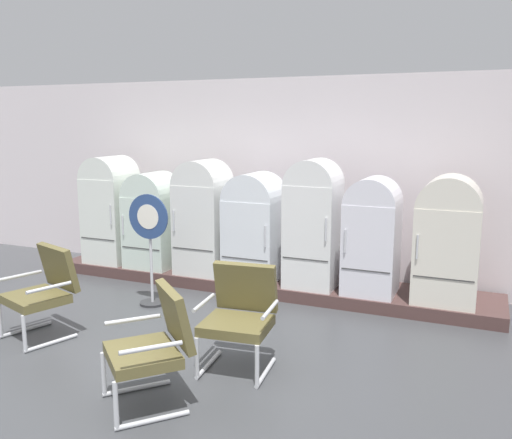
{
  "coord_description": "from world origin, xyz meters",
  "views": [
    {
      "loc": [
        2.77,
        -3.61,
        2.25
      ],
      "look_at": [
        0.03,
        2.75,
        1.0
      ],
      "focal_mm": 38.02,
      "sensor_mm": 36.0,
      "label": 1
    }
  ],
  "objects_px": {
    "sign_stand": "(150,247)",
    "armchair_left": "(44,288)",
    "refrigerator_5": "(372,233)",
    "armchair_right": "(240,312)",
    "armchair_center": "(154,342)",
    "refrigerator_4": "(313,219)",
    "refrigerator_3": "(255,224)",
    "refrigerator_1": "(153,217)",
    "refrigerator_2": "(203,214)",
    "refrigerator_0": "(111,206)",
    "refrigerator_6": "(448,236)"
  },
  "relations": [
    {
      "from": "refrigerator_1",
      "to": "armchair_left",
      "type": "distance_m",
      "value": 2.41
    },
    {
      "from": "refrigerator_5",
      "to": "armchair_center",
      "type": "xyz_separation_m",
      "value": [
        -1.1,
        -3.1,
        -0.39
      ]
    },
    {
      "from": "refrigerator_4",
      "to": "refrigerator_5",
      "type": "bearing_deg",
      "value": 0.15
    },
    {
      "from": "refrigerator_1",
      "to": "refrigerator_2",
      "type": "distance_m",
      "value": 0.85
    },
    {
      "from": "refrigerator_2",
      "to": "armchair_center",
      "type": "distance_m",
      "value": 3.38
    },
    {
      "from": "refrigerator_3",
      "to": "armchair_center",
      "type": "bearing_deg",
      "value": -81.3
    },
    {
      "from": "refrigerator_1",
      "to": "refrigerator_5",
      "type": "distance_m",
      "value": 3.19
    },
    {
      "from": "refrigerator_0",
      "to": "armchair_center",
      "type": "relative_size",
      "value": 1.66
    },
    {
      "from": "refrigerator_4",
      "to": "refrigerator_2",
      "type": "bearing_deg",
      "value": 179.68
    },
    {
      "from": "armchair_left",
      "to": "refrigerator_5",
      "type": "bearing_deg",
      "value": 38.39
    },
    {
      "from": "refrigerator_5",
      "to": "refrigerator_6",
      "type": "bearing_deg",
      "value": 2.09
    },
    {
      "from": "refrigerator_3",
      "to": "refrigerator_0",
      "type": "bearing_deg",
      "value": -179.91
    },
    {
      "from": "refrigerator_5",
      "to": "armchair_left",
      "type": "height_order",
      "value": "refrigerator_5"
    },
    {
      "from": "refrigerator_5",
      "to": "sign_stand",
      "type": "height_order",
      "value": "refrigerator_5"
    },
    {
      "from": "armchair_center",
      "to": "refrigerator_3",
      "type": "bearing_deg",
      "value": 98.7
    },
    {
      "from": "refrigerator_5",
      "to": "refrigerator_6",
      "type": "relative_size",
      "value": 0.96
    },
    {
      "from": "refrigerator_5",
      "to": "armchair_right",
      "type": "distance_m",
      "value": 2.37
    },
    {
      "from": "refrigerator_6",
      "to": "sign_stand",
      "type": "distance_m",
      "value": 3.56
    },
    {
      "from": "armchair_left",
      "to": "sign_stand",
      "type": "distance_m",
      "value": 1.38
    },
    {
      "from": "refrigerator_0",
      "to": "refrigerator_6",
      "type": "bearing_deg",
      "value": 0.09
    },
    {
      "from": "armchair_left",
      "to": "refrigerator_6",
      "type": "bearing_deg",
      "value": 31.82
    },
    {
      "from": "sign_stand",
      "to": "armchair_left",
      "type": "bearing_deg",
      "value": -110.12
    },
    {
      "from": "refrigerator_2",
      "to": "armchair_center",
      "type": "bearing_deg",
      "value": -68.1
    },
    {
      "from": "refrigerator_0",
      "to": "armchair_right",
      "type": "height_order",
      "value": "refrigerator_0"
    },
    {
      "from": "armchair_left",
      "to": "armchair_center",
      "type": "bearing_deg",
      "value": -21.64
    },
    {
      "from": "refrigerator_0",
      "to": "refrigerator_6",
      "type": "xyz_separation_m",
      "value": [
        4.81,
        0.01,
        -0.06
      ]
    },
    {
      "from": "refrigerator_0",
      "to": "refrigerator_2",
      "type": "height_order",
      "value": "refrigerator_0"
    },
    {
      "from": "refrigerator_0",
      "to": "refrigerator_6",
      "type": "relative_size",
      "value": 1.07
    },
    {
      "from": "refrigerator_2",
      "to": "refrigerator_5",
      "type": "distance_m",
      "value": 2.35
    },
    {
      "from": "refrigerator_4",
      "to": "sign_stand",
      "type": "distance_m",
      "value": 2.07
    },
    {
      "from": "refrigerator_3",
      "to": "refrigerator_4",
      "type": "distance_m",
      "value": 0.83
    },
    {
      "from": "refrigerator_4",
      "to": "armchair_right",
      "type": "xyz_separation_m",
      "value": [
        -0.01,
        -2.21,
        -0.5
      ]
    },
    {
      "from": "armchair_right",
      "to": "armchair_center",
      "type": "distance_m",
      "value": 0.95
    },
    {
      "from": "refrigerator_6",
      "to": "armchair_left",
      "type": "xyz_separation_m",
      "value": [
        -3.85,
        -2.39,
        -0.41
      ]
    },
    {
      "from": "armchair_center",
      "to": "refrigerator_6",
      "type": "bearing_deg",
      "value": 57.8
    },
    {
      "from": "refrigerator_4",
      "to": "refrigerator_5",
      "type": "xyz_separation_m",
      "value": [
        0.75,
        0.0,
        -0.11
      ]
    },
    {
      "from": "refrigerator_6",
      "to": "refrigerator_0",
      "type": "bearing_deg",
      "value": -179.91
    },
    {
      "from": "refrigerator_0",
      "to": "refrigerator_1",
      "type": "relative_size",
      "value": 1.15
    },
    {
      "from": "refrigerator_1",
      "to": "refrigerator_6",
      "type": "xyz_separation_m",
      "value": [
        4.06,
        0.01,
        0.06
      ]
    },
    {
      "from": "refrigerator_1",
      "to": "armchair_left",
      "type": "bearing_deg",
      "value": -84.84
    },
    {
      "from": "armchair_center",
      "to": "sign_stand",
      "type": "height_order",
      "value": "sign_stand"
    },
    {
      "from": "armchair_right",
      "to": "armchair_center",
      "type": "relative_size",
      "value": 1.0
    },
    {
      "from": "refrigerator_5",
      "to": "sign_stand",
      "type": "xyz_separation_m",
      "value": [
        -2.5,
        -1.07,
        -0.18
      ]
    },
    {
      "from": "refrigerator_4",
      "to": "armchair_center",
      "type": "height_order",
      "value": "refrigerator_4"
    },
    {
      "from": "refrigerator_5",
      "to": "sign_stand",
      "type": "distance_m",
      "value": 2.73
    },
    {
      "from": "refrigerator_1",
      "to": "refrigerator_0",
      "type": "bearing_deg",
      "value": 179.42
    },
    {
      "from": "refrigerator_3",
      "to": "sign_stand",
      "type": "distance_m",
      "value": 1.45
    },
    {
      "from": "refrigerator_1",
      "to": "refrigerator_6",
      "type": "bearing_deg",
      "value": 0.21
    },
    {
      "from": "refrigerator_0",
      "to": "armchair_center",
      "type": "distance_m",
      "value": 4.25
    },
    {
      "from": "armchair_center",
      "to": "refrigerator_4",
      "type": "bearing_deg",
      "value": 83.61
    }
  ]
}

